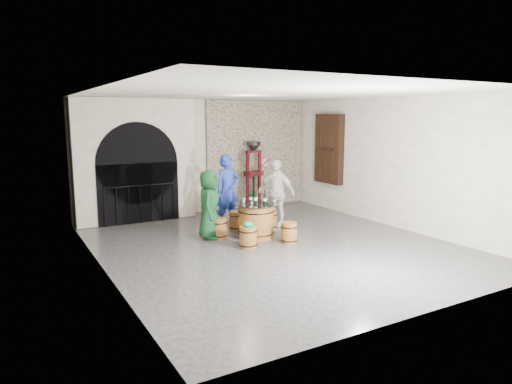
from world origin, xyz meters
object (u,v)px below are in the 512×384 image
barrel_stool_near_right (289,233)px  person_white (276,193)px  corking_press (254,171)px  wine_bottle_right (251,197)px  barrel_stool_right (269,220)px  person_green (209,204)px  wine_bottle_left (255,198)px  person_blue (228,191)px  barrel_table (256,221)px  side_barrel (208,207)px  barrel_stool_left (219,228)px  wine_bottle_center (265,198)px  barrel_stool_near_left (248,237)px  barrel_stool_far (237,221)px

barrel_stool_near_right → person_white: 1.77m
corking_press → wine_bottle_right: bearing=-126.1°
barrel_stool_right → person_green: 1.71m
wine_bottle_left → person_blue: bearing=94.4°
corking_press → barrel_table: bearing=-123.9°
barrel_stool_near_right → side_barrel: bearing=98.5°
barrel_stool_left → wine_bottle_center: size_ratio=1.41×
person_white → barrel_stool_near_left: bearing=-80.9°
person_blue → barrel_stool_left: bearing=-131.1°
person_blue → corking_press: bearing=39.2°
wine_bottle_right → barrel_stool_right: bearing=26.3°
corking_press → wine_bottle_center: bearing=-120.5°
person_green → wine_bottle_right: bearing=-76.3°
person_white → wine_bottle_center: size_ratio=5.15×
wine_bottle_left → wine_bottle_center: bearing=-46.5°
barrel_table → wine_bottle_right: (-0.04, 0.16, 0.53)m
barrel_stool_far → person_blue: person_blue is taller
barrel_stool_far → wine_bottle_center: (0.22, -0.96, 0.69)m
barrel_table → person_white: bearing=37.5°
barrel_table → barrel_stool_left: size_ratio=2.23×
barrel_stool_left → barrel_stool_near_right: bearing=-43.7°
wine_bottle_left → wine_bottle_right: 0.13m
barrel_stool_far → person_blue: (-0.03, 0.43, 0.68)m
barrel_stool_near_left → wine_bottle_left: wine_bottle_left is taller
barrel_table → wine_bottle_center: (0.16, -0.12, 0.53)m
barrel_stool_right → person_green: size_ratio=0.29×
person_green → corking_press: (2.46, 2.33, 0.38)m
person_blue → person_white: 1.22m
barrel_stool_right → wine_bottle_center: (-0.51, -0.63, 0.69)m
person_blue → side_barrel: 1.37m
wine_bottle_left → wine_bottle_center: (0.15, -0.16, 0.00)m
barrel_stool_near_right → barrel_table: bearing=118.4°
barrel_table → corking_press: bearing=61.6°
side_barrel → barrel_stool_near_right: bearing=-81.5°
wine_bottle_left → side_barrel: 2.54m
wine_bottle_right → corking_press: 3.06m
side_barrel → corking_press: 1.84m
barrel_stool_far → side_barrel: size_ratio=0.80×
barrel_table → person_white: person_white is taller
barrel_stool_near_right → corking_press: (1.10, 3.53, 0.94)m
barrel_stool_near_right → side_barrel: (-0.48, 3.24, 0.06)m
person_blue → corking_press: size_ratio=0.90×
barrel_stool_left → person_blue: size_ratio=0.25×
wine_bottle_left → side_barrel: (-0.09, 2.45, -0.63)m
barrel_stool_right → corking_press: 2.60m
wine_bottle_left → barrel_table: bearing=-97.7°
person_blue → person_white: size_ratio=1.08×
barrel_stool_far → corking_press: bearing=51.2°
person_green → wine_bottle_left: size_ratio=4.80×
barrel_stool_left → barrel_stool_near_right: 1.61m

